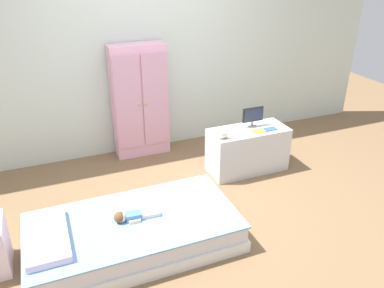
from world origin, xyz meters
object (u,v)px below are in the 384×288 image
(bed, at_px, (134,233))
(tv_stand, at_px, (247,150))
(wardrobe, at_px, (140,101))
(doll, at_px, (128,217))
(book_blue, at_px, (270,129))
(tv_monitor, at_px, (253,116))
(rocking_horse_toy, at_px, (225,134))
(book_yellow, at_px, (258,131))

(bed, relative_size, tv_stand, 1.97)
(bed, bearing_deg, wardrobe, 72.28)
(doll, bearing_deg, book_blue, 21.32)
(wardrobe, height_order, tv_stand, wardrobe)
(doll, distance_m, wardrobe, 1.80)
(wardrobe, relative_size, book_blue, 8.62)
(tv_monitor, bearing_deg, doll, -152.66)
(tv_monitor, bearing_deg, wardrobe, 143.67)
(wardrobe, distance_m, book_blue, 1.57)
(tv_stand, bearing_deg, tv_monitor, 40.49)
(bed, distance_m, tv_monitor, 1.92)
(tv_stand, relative_size, tv_monitor, 3.55)
(bed, xyz_separation_m, wardrobe, (0.54, 1.68, 0.56))
(rocking_horse_toy, bearing_deg, tv_monitor, 23.27)
(tv_stand, relative_size, book_blue, 5.64)
(bed, distance_m, book_blue, 1.94)
(wardrobe, distance_m, book_yellow, 1.46)
(wardrobe, height_order, rocking_horse_toy, wardrobe)
(wardrobe, height_order, tv_monitor, wardrobe)
(doll, relative_size, tv_stand, 0.44)
(rocking_horse_toy, relative_size, book_yellow, 0.90)
(bed, height_order, tv_stand, tv_stand)
(doll, relative_size, rocking_horse_toy, 3.24)
(rocking_horse_toy, bearing_deg, wardrobe, 123.35)
(wardrobe, relative_size, tv_monitor, 5.43)
(tv_monitor, relative_size, book_blue, 1.59)
(book_yellow, distance_m, book_blue, 0.15)
(rocking_horse_toy, bearing_deg, bed, -150.18)
(tv_stand, xyz_separation_m, book_blue, (0.21, -0.09, 0.26))
(bed, height_order, book_blue, book_blue)
(bed, xyz_separation_m, doll, (-0.03, 0.01, 0.17))
(bed, xyz_separation_m, tv_monitor, (1.63, 0.87, 0.51))
(tv_stand, height_order, book_blue, book_blue)
(wardrobe, bearing_deg, book_yellow, -41.69)
(wardrobe, xyz_separation_m, rocking_horse_toy, (0.66, -1.00, -0.12))
(bed, distance_m, book_yellow, 1.81)
(bed, relative_size, doll, 4.52)
(tv_monitor, xyz_separation_m, book_yellow, (-0.01, -0.16, -0.12))
(tv_monitor, bearing_deg, tv_stand, -139.51)
(doll, xyz_separation_m, book_blue, (1.80, 0.70, 0.21))
(rocking_horse_toy, xyz_separation_m, book_yellow, (0.43, 0.03, -0.05))
(bed, distance_m, wardrobe, 1.85)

